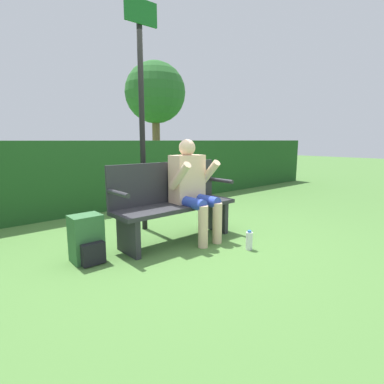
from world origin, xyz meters
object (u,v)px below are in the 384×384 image
(backpack, at_px, (87,240))
(water_bottle, at_px, (249,241))
(tree, at_px, (155,94))
(park_bench, at_px, (173,202))
(person_seated, at_px, (192,185))
(signpost, at_px, (142,102))

(backpack, xyz_separation_m, water_bottle, (1.46, -0.84, -0.12))
(backpack, distance_m, tree, 7.33)
(backpack, relative_size, water_bottle, 2.15)
(park_bench, distance_m, person_seated, 0.31)
(signpost, bearing_deg, water_bottle, -72.33)
(park_bench, distance_m, tree, 6.70)
(tree, bearing_deg, park_bench, -122.52)
(backpack, height_order, signpost, signpost)
(water_bottle, distance_m, signpost, 2.14)
(signpost, bearing_deg, tree, 54.16)
(backpack, bearing_deg, person_seated, -6.94)
(person_seated, bearing_deg, backpack, 173.06)
(water_bottle, bearing_deg, signpost, 107.67)
(person_seated, bearing_deg, tree, 59.56)
(water_bottle, bearing_deg, backpack, 149.89)
(person_seated, relative_size, backpack, 2.57)
(backpack, bearing_deg, park_bench, -1.87)
(park_bench, distance_m, backpack, 1.06)
(park_bench, relative_size, tree, 0.42)
(park_bench, distance_m, signpost, 1.34)
(backpack, distance_m, water_bottle, 1.69)
(park_bench, height_order, water_bottle, park_bench)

